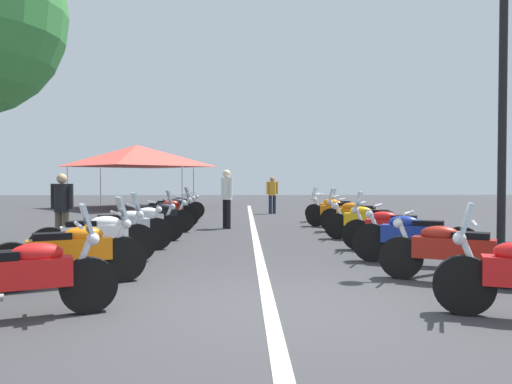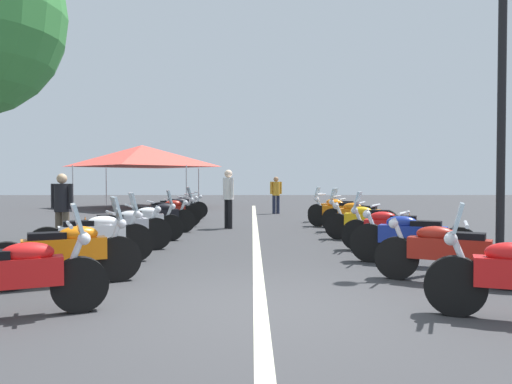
% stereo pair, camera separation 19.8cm
% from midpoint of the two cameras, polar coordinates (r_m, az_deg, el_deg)
% --- Properties ---
extents(ground_plane, '(80.00, 80.00, 0.00)m').
position_cam_midpoint_polar(ground_plane, '(5.73, 1.53, -13.26)').
color(ground_plane, '#38383A').
extents(lane_centre_stripe, '(29.40, 0.16, 0.01)m').
position_cam_midpoint_polar(lane_centre_stripe, '(12.51, 0.43, -5.20)').
color(lane_centre_stripe, beige).
rests_on(lane_centre_stripe, ground_plane).
extents(motorcycle_left_row_0, '(0.99, 1.88, 1.19)m').
position_cam_midpoint_polar(motorcycle_left_row_0, '(5.76, -25.32, -8.66)').
color(motorcycle_left_row_0, black).
rests_on(motorcycle_left_row_0, ground_plane).
extents(motorcycle_left_row_1, '(1.06, 1.93, 1.21)m').
position_cam_midpoint_polar(motorcycle_left_row_1, '(7.25, -20.17, -6.46)').
color(motorcycle_left_row_1, black).
rests_on(motorcycle_left_row_1, ground_plane).
extents(motorcycle_left_row_2, '(1.02, 1.98, 1.23)m').
position_cam_midpoint_polar(motorcycle_left_row_2, '(8.90, -17.53, -4.91)').
color(motorcycle_left_row_2, black).
rests_on(motorcycle_left_row_2, ground_plane).
extents(motorcycle_left_row_3, '(1.00, 1.92, 1.01)m').
position_cam_midpoint_polar(motorcycle_left_row_3, '(10.30, -14.59, -4.10)').
color(motorcycle_left_row_3, black).
rests_on(motorcycle_left_row_3, ground_plane).
extents(motorcycle_left_row_4, '(0.81, 1.98, 1.20)m').
position_cam_midpoint_polar(motorcycle_left_row_4, '(11.83, -12.55, -3.39)').
color(motorcycle_left_row_4, black).
rests_on(motorcycle_left_row_4, ground_plane).
extents(motorcycle_left_row_5, '(0.97, 1.91, 1.00)m').
position_cam_midpoint_polar(motorcycle_left_row_5, '(13.54, -10.65, -2.79)').
color(motorcycle_left_row_5, black).
rests_on(motorcycle_left_row_5, ground_plane).
extents(motorcycle_left_row_6, '(0.86, 1.98, 1.22)m').
position_cam_midpoint_polar(motorcycle_left_row_6, '(15.12, -9.69, -2.27)').
color(motorcycle_left_row_6, black).
rests_on(motorcycle_left_row_6, ground_plane).
extents(motorcycle_left_row_7, '(0.97, 1.93, 1.00)m').
position_cam_midpoint_polar(motorcycle_left_row_7, '(16.82, -8.96, -1.94)').
color(motorcycle_left_row_7, black).
rests_on(motorcycle_left_row_7, ground_plane).
extents(motorcycle_left_row_8, '(0.87, 2.04, 0.99)m').
position_cam_midpoint_polar(motorcycle_left_row_8, '(18.30, -8.46, -1.68)').
color(motorcycle_left_row_8, black).
rests_on(motorcycle_left_row_8, ground_plane).
extents(motorcycle_right_row_1, '(1.14, 1.86, 0.99)m').
position_cam_midpoint_polar(motorcycle_right_row_1, '(7.45, 21.87, -6.40)').
color(motorcycle_right_row_1, black).
rests_on(motorcycle_right_row_1, ground_plane).
extents(motorcycle_right_row_2, '(1.11, 1.97, 1.02)m').
position_cam_midpoint_polar(motorcycle_right_row_2, '(8.87, 18.05, -4.99)').
color(motorcycle_right_row_2, black).
rests_on(motorcycle_right_row_2, ground_plane).
extents(motorcycle_right_row_3, '(1.00, 1.93, 1.21)m').
position_cam_midpoint_polar(motorcycle_right_row_3, '(10.32, 15.73, -4.10)').
color(motorcycle_right_row_3, black).
rests_on(motorcycle_right_row_3, ground_plane).
extents(motorcycle_right_row_4, '(1.02, 2.00, 0.99)m').
position_cam_midpoint_polar(motorcycle_right_row_4, '(12.09, 13.20, -3.32)').
color(motorcycle_right_row_4, black).
rests_on(motorcycle_right_row_4, ground_plane).
extents(motorcycle_right_row_5, '(1.15, 1.92, 1.22)m').
position_cam_midpoint_polar(motorcycle_right_row_5, '(13.67, 12.05, -2.69)').
color(motorcycle_right_row_5, black).
rests_on(motorcycle_right_row_5, ground_plane).
extents(motorcycle_right_row_6, '(1.20, 1.91, 1.01)m').
position_cam_midpoint_polar(motorcycle_right_row_6, '(15.11, 10.07, -2.31)').
color(motorcycle_right_row_6, black).
rests_on(motorcycle_right_row_6, ground_plane).
extents(motorcycle_right_row_7, '(1.06, 2.03, 1.20)m').
position_cam_midpoint_polar(motorcycle_right_row_7, '(16.87, 9.75, -1.93)').
color(motorcycle_right_row_7, black).
rests_on(motorcycle_right_row_7, ground_plane).
extents(street_lamp_twin_globe, '(0.32, 1.22, 5.42)m').
position_cam_midpoint_polar(street_lamp_twin_globe, '(9.72, 27.01, 14.34)').
color(street_lamp_twin_globe, black).
rests_on(street_lamp_twin_globe, ground_plane).
extents(traffic_cone_0, '(0.36, 0.36, 0.61)m').
position_cam_midpoint_polar(traffic_cone_0, '(11.97, -18.60, -4.19)').
color(traffic_cone_0, orange).
rests_on(traffic_cone_0, ground_plane).
extents(traffic_cone_2, '(0.36, 0.36, 0.61)m').
position_cam_midpoint_polar(traffic_cone_2, '(13.03, 17.66, -3.72)').
color(traffic_cone_2, orange).
rests_on(traffic_cone_2, ground_plane).
extents(bystander_0, '(0.32, 0.51, 1.58)m').
position_cam_midpoint_polar(bystander_0, '(11.03, -20.92, -1.43)').
color(bystander_0, brown).
rests_on(bystander_0, ground_plane).
extents(bystander_1, '(0.45, 0.34, 1.74)m').
position_cam_midpoint_polar(bystander_1, '(14.62, -2.81, -0.23)').
color(bystander_1, black).
rests_on(bystander_1, ground_plane).
extents(bystander_2, '(0.32, 0.50, 1.56)m').
position_cam_midpoint_polar(bystander_2, '(20.88, 2.58, -0.03)').
color(bystander_2, '#1E2338').
rests_on(bystander_2, ground_plane).
extents(event_tent, '(5.80, 5.80, 3.20)m').
position_cam_midpoint_polar(event_tent, '(26.05, -12.76, 4.07)').
color(event_tent, '#E54C3F').
rests_on(event_tent, ground_plane).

